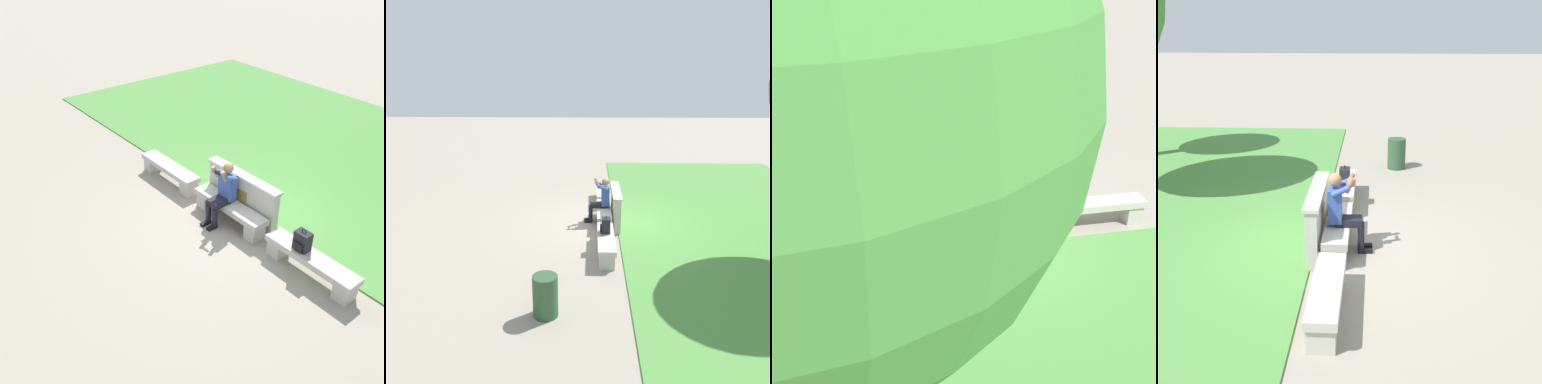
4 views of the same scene
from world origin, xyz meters
The scene contains 7 objects.
ground_plane centered at (0.00, 0.00, 0.00)m, with size 80.00×80.00×0.00m, color gray.
bench_main centered at (-2.10, 0.00, 0.30)m, with size 1.83×0.40×0.45m.
bench_near centered at (0.00, 0.00, 0.30)m, with size 1.83×0.40×0.45m.
bench_mid centered at (2.10, 0.00, 0.30)m, with size 1.83×0.40×0.45m.
backrest_wall_with_plaque centered at (0.00, 0.34, 0.52)m, with size 1.93×0.24×1.01m.
person_photographer centered at (-0.13, -0.08, 0.74)m, with size 0.48×0.73×1.32m.
backpack centered at (1.87, -0.01, 0.63)m, with size 0.28×0.24×0.43m.
Camera 3 is at (1.73, 7.58, 4.56)m, focal length 50.00 mm.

